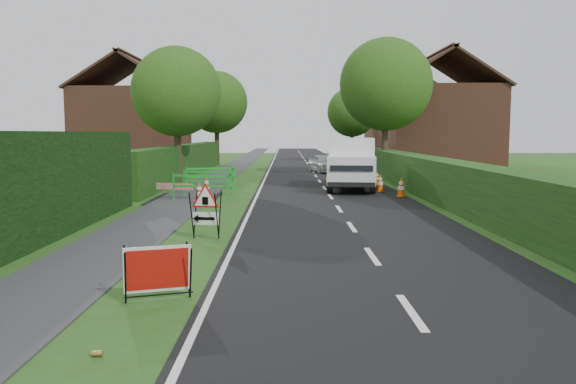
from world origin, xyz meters
name	(u,v)px	position (x,y,z in m)	size (l,w,h in m)	color
ground	(243,269)	(0.00, 0.00, 0.00)	(120.00, 120.00, 0.00)	#2A4D16
road_surface	(307,164)	(2.50, 35.00, 0.00)	(6.00, 90.00, 0.02)	black
footpath	(239,164)	(-3.00, 35.00, 0.01)	(2.00, 90.00, 0.02)	#2D2D30
hedge_west_far	(185,176)	(-5.00, 22.00, 0.00)	(1.00, 24.00, 1.80)	#14380F
hedge_east	(409,186)	(6.50, 16.00, 0.00)	(1.20, 50.00, 1.50)	#14380F
house_west	(134,127)	(-10.00, 30.00, 2.90)	(7.50, 7.40, 7.88)	brown
house_east_a	(438,127)	(11.00, 28.00, 2.90)	(7.50, 7.40, 7.88)	brown
house_east_b	(408,128)	(12.00, 42.00, 2.90)	(7.50, 7.40, 7.88)	brown
tree_nw	(177,92)	(-4.60, 18.00, 4.48)	(4.40, 4.40, 6.70)	#2D2116
tree_ne	(386,85)	(6.40, 22.00, 5.17)	(5.20, 5.20, 7.79)	#2D2116
tree_fw	(217,102)	(-4.60, 34.00, 4.83)	(4.80, 4.80, 7.24)	#2D2116
tree_fe	(352,112)	(6.40, 38.00, 4.22)	(4.20, 4.20, 6.33)	#2D2116
red_rect_sign	(158,270)	(-1.09, -1.93, 0.47)	(1.08, 0.83, 0.81)	black
triangle_sign	(204,207)	(-1.11, 2.88, 0.76)	(0.85, 0.85, 1.10)	black
works_van	(352,162)	(3.64, 14.42, 1.19)	(2.48, 5.10, 2.24)	silver
traffic_cone_0	(401,188)	(5.18, 11.31, 0.39)	(0.38, 0.38, 0.79)	black
traffic_cone_1	(380,183)	(4.70, 13.28, 0.39)	(0.38, 0.38, 0.79)	black
traffic_cone_2	(376,179)	(4.92, 15.56, 0.39)	(0.38, 0.38, 0.79)	black
traffic_cone_3	(199,193)	(-2.21, 9.29, 0.39)	(0.38, 0.38, 0.79)	black
traffic_cone_4	(206,187)	(-2.31, 11.72, 0.39)	(0.38, 0.38, 0.79)	black
ped_barrier_0	(200,184)	(-2.32, 10.27, 0.63)	(2.09, 0.58, 1.00)	#1A9326
ped_barrier_1	(209,179)	(-2.30, 12.39, 0.63)	(2.08, 0.50, 1.00)	#1A9326
ped_barrier_2	(210,175)	(-2.56, 14.53, 0.63)	(2.08, 0.85, 1.00)	#1A9326
ped_barrier_3	(232,174)	(-1.64, 15.36, 0.63)	(0.77, 2.09, 1.00)	#1A9326
redwhite_plank	(175,198)	(-3.43, 11.15, 0.00)	(1.50, 0.04, 0.25)	red
litter_can	(97,357)	(-1.30, -3.98, 0.00)	(0.07, 0.07, 0.12)	#BF7F4C
hatchback_car	(324,163)	(3.15, 25.14, 0.58)	(1.36, 3.38, 1.15)	silver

